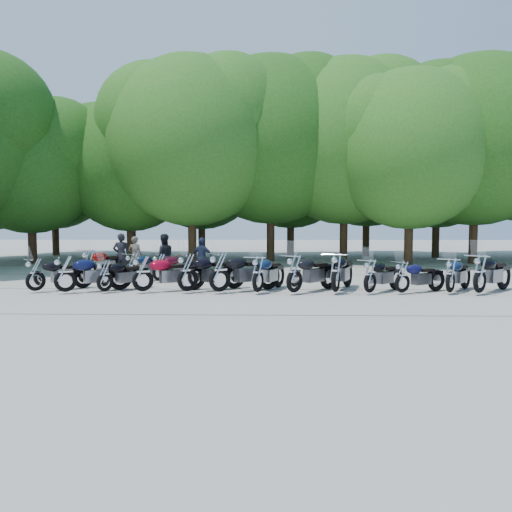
{
  "coord_description": "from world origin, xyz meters",
  "views": [
    {
      "loc": [
        0.39,
        -14.73,
        2.24
      ],
      "look_at": [
        0.0,
        1.5,
        1.1
      ],
      "focal_mm": 35.0,
      "sensor_mm": 36.0,
      "label": 1
    }
  ],
  "objects_px": {
    "motorcycle_5": "(220,271)",
    "motorcycle_12": "(480,272)",
    "motorcycle_11": "(451,274)",
    "motorcycle_13": "(89,264)",
    "motorcycle_14": "(133,266)",
    "rider_1": "(164,256)",
    "rider_0": "(121,255)",
    "motorcycle_3": "(143,272)",
    "motorcycle_4": "(188,271)",
    "motorcycle_0": "(35,273)",
    "motorcycle_1": "(65,272)",
    "motorcycle_9": "(370,275)",
    "motorcycle_2": "(105,275)",
    "rider_2": "(202,258)",
    "motorcycle_6": "(258,273)",
    "rider_3": "(135,256)",
    "motorcycle_15": "(160,266)",
    "motorcycle_8": "(336,271)",
    "motorcycle_7": "(294,272)",
    "motorcycle_10": "(402,276)"
  },
  "relations": [
    {
      "from": "motorcycle_1",
      "to": "motorcycle_6",
      "type": "bearing_deg",
      "value": -122.44
    },
    {
      "from": "rider_0",
      "to": "motorcycle_3",
      "type": "bearing_deg",
      "value": 103.24
    },
    {
      "from": "motorcycle_4",
      "to": "motorcycle_12",
      "type": "bearing_deg",
      "value": -130.12
    },
    {
      "from": "motorcycle_14",
      "to": "rider_2",
      "type": "relative_size",
      "value": 1.35
    },
    {
      "from": "motorcycle_6",
      "to": "motorcycle_9",
      "type": "xyz_separation_m",
      "value": [
        3.41,
        -0.02,
        -0.05
      ]
    },
    {
      "from": "motorcycle_13",
      "to": "motorcycle_12",
      "type": "bearing_deg",
      "value": -172.03
    },
    {
      "from": "motorcycle_2",
      "to": "motorcycle_4",
      "type": "height_order",
      "value": "motorcycle_4"
    },
    {
      "from": "rider_1",
      "to": "motorcycle_2",
      "type": "bearing_deg",
      "value": 56.05
    },
    {
      "from": "motorcycle_1",
      "to": "motorcycle_5",
      "type": "relative_size",
      "value": 0.93
    },
    {
      "from": "rider_1",
      "to": "motorcycle_3",
      "type": "bearing_deg",
      "value": 72.87
    },
    {
      "from": "motorcycle_15",
      "to": "rider_2",
      "type": "relative_size",
      "value": 1.31
    },
    {
      "from": "motorcycle_8",
      "to": "motorcycle_13",
      "type": "xyz_separation_m",
      "value": [
        -8.65,
        2.9,
        -0.04
      ]
    },
    {
      "from": "motorcycle_8",
      "to": "motorcycle_5",
      "type": "bearing_deg",
      "value": 20.61
    },
    {
      "from": "motorcycle_0",
      "to": "motorcycle_7",
      "type": "xyz_separation_m",
      "value": [
        8.06,
        -0.2,
        0.08
      ]
    },
    {
      "from": "motorcycle_5",
      "to": "motorcycle_14",
      "type": "bearing_deg",
      "value": 16.15
    },
    {
      "from": "motorcycle_14",
      "to": "motorcycle_4",
      "type": "bearing_deg",
      "value": 170.26
    },
    {
      "from": "motorcycle_14",
      "to": "rider_1",
      "type": "xyz_separation_m",
      "value": [
        0.85,
        1.33,
        0.26
      ]
    },
    {
      "from": "motorcycle_0",
      "to": "motorcycle_4",
      "type": "xyz_separation_m",
      "value": [
        4.77,
        -0.02,
        0.09
      ]
    },
    {
      "from": "motorcycle_5",
      "to": "motorcycle_12",
      "type": "height_order",
      "value": "motorcycle_5"
    },
    {
      "from": "motorcycle_14",
      "to": "rider_1",
      "type": "relative_size",
      "value": 1.25
    },
    {
      "from": "motorcycle_9",
      "to": "motorcycle_13",
      "type": "distance_m",
      "value": 10.12
    },
    {
      "from": "motorcycle_11",
      "to": "motorcycle_13",
      "type": "height_order",
      "value": "motorcycle_13"
    },
    {
      "from": "motorcycle_1",
      "to": "motorcycle_4",
      "type": "relative_size",
      "value": 0.95
    },
    {
      "from": "motorcycle_6",
      "to": "motorcycle_14",
      "type": "xyz_separation_m",
      "value": [
        -4.62,
        2.78,
        -0.05
      ]
    },
    {
      "from": "motorcycle_7",
      "to": "motorcycle_10",
      "type": "xyz_separation_m",
      "value": [
        3.3,
        0.12,
        -0.11
      ]
    },
    {
      "from": "motorcycle_11",
      "to": "motorcycle_14",
      "type": "bearing_deg",
      "value": 22.07
    },
    {
      "from": "motorcycle_4",
      "to": "motorcycle_5",
      "type": "bearing_deg",
      "value": -134.54
    },
    {
      "from": "motorcycle_2",
      "to": "rider_0",
      "type": "xyz_separation_m",
      "value": [
        -0.76,
        4.32,
        0.3
      ]
    },
    {
      "from": "rider_3",
      "to": "motorcycle_0",
      "type": "bearing_deg",
      "value": 80.38
    },
    {
      "from": "motorcycle_1",
      "to": "motorcycle_9",
      "type": "xyz_separation_m",
      "value": [
        9.33,
        0.08,
        -0.06
      ]
    },
    {
      "from": "motorcycle_8",
      "to": "motorcycle_10",
      "type": "bearing_deg",
      "value": -159.33
    },
    {
      "from": "motorcycle_2",
      "to": "rider_3",
      "type": "distance_m",
      "value": 4.9
    },
    {
      "from": "motorcycle_12",
      "to": "motorcycle_9",
      "type": "bearing_deg",
      "value": 45.71
    },
    {
      "from": "motorcycle_7",
      "to": "motorcycle_12",
      "type": "height_order",
      "value": "motorcycle_12"
    },
    {
      "from": "motorcycle_4",
      "to": "motorcycle_12",
      "type": "distance_m",
      "value": 8.88
    },
    {
      "from": "motorcycle_2",
      "to": "rider_2",
      "type": "xyz_separation_m",
      "value": [
        2.51,
        3.95,
        0.22
      ]
    },
    {
      "from": "motorcycle_3",
      "to": "motorcycle_11",
      "type": "xyz_separation_m",
      "value": [
        9.44,
        0.0,
        -0.02
      ]
    },
    {
      "from": "rider_0",
      "to": "rider_2",
      "type": "xyz_separation_m",
      "value": [
        3.27,
        -0.36,
        -0.08
      ]
    },
    {
      "from": "motorcycle_0",
      "to": "motorcycle_11",
      "type": "bearing_deg",
      "value": -136.53
    },
    {
      "from": "motorcycle_6",
      "to": "motorcycle_3",
      "type": "bearing_deg",
      "value": 21.78
    },
    {
      "from": "motorcycle_2",
      "to": "motorcycle_10",
      "type": "distance_m",
      "value": 9.17
    },
    {
      "from": "motorcycle_2",
      "to": "motorcycle_9",
      "type": "bearing_deg",
      "value": -145.43
    },
    {
      "from": "motorcycle_0",
      "to": "motorcycle_14",
      "type": "distance_m",
      "value": 3.53
    },
    {
      "from": "motorcycle_3",
      "to": "motorcycle_10",
      "type": "xyz_separation_m",
      "value": [
        7.97,
        -0.03,
        -0.08
      ]
    },
    {
      "from": "rider_0",
      "to": "motorcycle_4",
      "type": "bearing_deg",
      "value": 116.8
    },
    {
      "from": "motorcycle_1",
      "to": "motorcycle_4",
      "type": "distance_m",
      "value": 3.75
    },
    {
      "from": "motorcycle_1",
      "to": "rider_1",
      "type": "relative_size",
      "value": 1.36
    },
    {
      "from": "motorcycle_4",
      "to": "motorcycle_5",
      "type": "xyz_separation_m",
      "value": [
        1.0,
        -0.1,
        0.02
      ]
    },
    {
      "from": "motorcycle_8",
      "to": "rider_0",
      "type": "relative_size",
      "value": 1.44
    },
    {
      "from": "motorcycle_8",
      "to": "motorcycle_9",
      "type": "distance_m",
      "value": 1.04
    }
  ]
}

